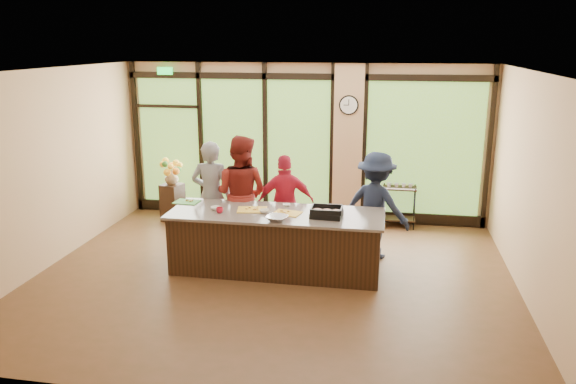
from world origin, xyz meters
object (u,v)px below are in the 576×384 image
at_px(flower_stand, 173,202).
at_px(bar_cart, 399,201).
at_px(roasting_pan, 327,214).
at_px(cook_right, 376,206).
at_px(cook_left, 212,196).
at_px(island_base, 276,243).

height_order(flower_stand, bar_cart, bar_cart).
distance_m(roasting_pan, bar_cart, 2.79).
bearing_deg(cook_right, roasting_pan, 77.39).
distance_m(cook_left, roasting_pan, 2.17).
height_order(cook_left, flower_stand, cook_left).
distance_m(cook_right, bar_cart, 1.72).
bearing_deg(flower_stand, island_base, -24.75).
xyz_separation_m(flower_stand, bar_cart, (4.30, 0.41, 0.14)).
relative_size(cook_left, cook_right, 1.06).
bearing_deg(cook_right, island_base, 54.12).
bearing_deg(cook_left, island_base, 145.45).
bearing_deg(cook_left, cook_right, 177.95).
distance_m(cook_left, flower_stand, 1.86).
xyz_separation_m(cook_right, bar_cart, (0.40, 1.63, -0.35)).
relative_size(roasting_pan, flower_stand, 0.62).
distance_m(cook_right, roasting_pan, 1.13).
distance_m(cook_left, bar_cart, 3.55).
bearing_deg(cook_left, flower_stand, -50.20).
height_order(island_base, bar_cart, island_base).
bearing_deg(cook_right, bar_cart, -78.81).
xyz_separation_m(island_base, roasting_pan, (0.76, -0.08, 0.52)).
bearing_deg(roasting_pan, island_base, 177.80).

